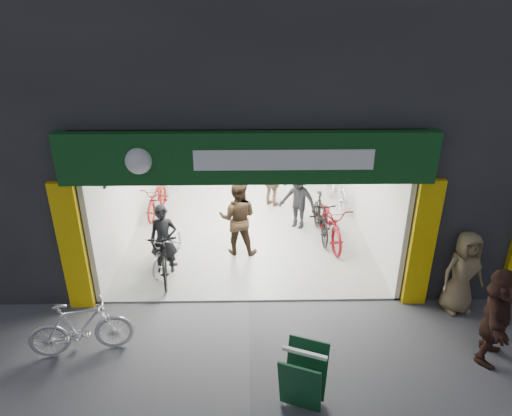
{
  "coord_description": "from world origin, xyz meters",
  "views": [
    {
      "loc": [
        0.0,
        -7.43,
        5.51
      ],
      "look_at": [
        0.17,
        1.5,
        1.36
      ],
      "focal_mm": 32.0,
      "sensor_mm": 36.0,
      "label": 1
    }
  ],
  "objects_px": {
    "pedestrian_near": "(463,272)",
    "bike_right_front": "(321,217)",
    "bike_left_front": "(168,248)",
    "sandwich_board": "(303,376)",
    "parked_bike": "(81,328)"
  },
  "relations": [
    {
      "from": "pedestrian_near",
      "to": "bike_right_front",
      "type": "bearing_deg",
      "value": 116.85
    },
    {
      "from": "pedestrian_near",
      "to": "bike_left_front",
      "type": "bearing_deg",
      "value": 154.03
    },
    {
      "from": "bike_left_front",
      "to": "sandwich_board",
      "type": "bearing_deg",
      "value": -44.74
    },
    {
      "from": "bike_left_front",
      "to": "sandwich_board",
      "type": "xyz_separation_m",
      "value": [
        2.58,
        -3.91,
        0.09
      ]
    },
    {
      "from": "bike_right_front",
      "to": "parked_bike",
      "type": "height_order",
      "value": "bike_right_front"
    },
    {
      "from": "bike_left_front",
      "to": "pedestrian_near",
      "type": "xyz_separation_m",
      "value": [
        5.8,
        -1.71,
        0.4
      ]
    },
    {
      "from": "sandwich_board",
      "to": "bike_left_front",
      "type": "bearing_deg",
      "value": 144.67
    },
    {
      "from": "bike_right_front",
      "to": "sandwich_board",
      "type": "relative_size",
      "value": 1.91
    },
    {
      "from": "bike_left_front",
      "to": "bike_right_front",
      "type": "xyz_separation_m",
      "value": [
        3.6,
        1.27,
        0.11
      ]
    },
    {
      "from": "parked_bike",
      "to": "bike_right_front",
      "type": "bearing_deg",
      "value": -60.36
    },
    {
      "from": "pedestrian_near",
      "to": "sandwich_board",
      "type": "height_order",
      "value": "pedestrian_near"
    },
    {
      "from": "sandwich_board",
      "to": "parked_bike",
      "type": "bearing_deg",
      "value": -176.59
    },
    {
      "from": "pedestrian_near",
      "to": "sandwich_board",
      "type": "relative_size",
      "value": 1.76
    },
    {
      "from": "bike_left_front",
      "to": "bike_right_front",
      "type": "distance_m",
      "value": 3.82
    },
    {
      "from": "bike_right_front",
      "to": "pedestrian_near",
      "type": "xyz_separation_m",
      "value": [
        2.2,
        -2.99,
        0.29
      ]
    }
  ]
}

